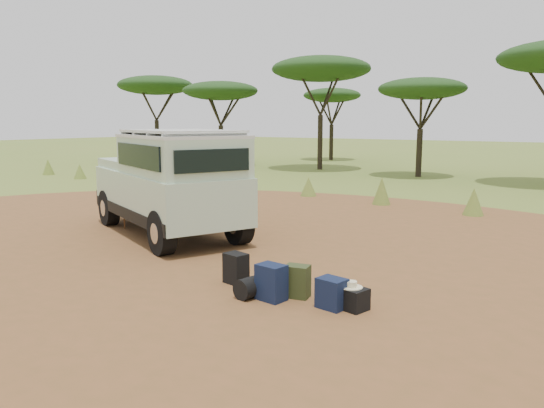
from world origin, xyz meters
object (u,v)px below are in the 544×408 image
Objects in this scene: backpack_black at (236,269)px; hard_case at (351,298)px; walking_staff at (124,205)px; duffel_navy at (332,294)px; backpack_olive at (297,281)px; safari_vehicle at (170,185)px; backpack_navy at (271,283)px.

backpack_black is 1.13× the size of hard_case.
duffel_navy is at bearing -72.18° from walking_staff.
safari_vehicle is at bearing 144.26° from backpack_olive.
walking_staff is at bearing 166.36° from backpack_navy.
safari_vehicle reaches higher than walking_staff.
safari_vehicle is 9.80× the size of backpack_navy.
backpack_black is at bearing -175.64° from duffel_navy.
backpack_navy is 1.22× the size of hard_case.
safari_vehicle is 6.29m from hard_case.
backpack_olive is (1.22, -0.03, -0.00)m from backpack_black.
backpack_navy is at bearing -138.94° from backpack_olive.
backpack_olive is 0.69m from duffel_navy.
backpack_navy is at bearing -8.15° from backpack_black.
walking_staff is at bearing 171.73° from backpack_black.
backpack_olive is at bearing 59.81° from backpack_navy.
duffel_navy is at bearing 0.24° from safari_vehicle.
backpack_black is 1.04m from backpack_navy.
hard_case is (0.92, -0.00, -0.09)m from backpack_olive.
backpack_navy is (0.97, -0.37, 0.02)m from backpack_black.
duffel_navy is at bearing -137.60° from hard_case.
duffel_navy is at bearing 7.51° from backpack_black.
walking_staff is 6.55m from backpack_olive.
safari_vehicle is 6.11m from duffel_navy.
backpack_olive is 1.11× the size of hard_case.
safari_vehicle is at bearing 166.68° from duffel_navy.
backpack_black reaches higher than hard_case.
backpack_olive is (0.26, 0.34, -0.02)m from backpack_navy.
walking_staff is 7.24m from duffel_navy.
hard_case is (0.24, 0.13, -0.06)m from duffel_navy.
backpack_black is at bearing 166.46° from backpack_navy.
backpack_black is 2.14m from hard_case.
safari_vehicle reaches higher than backpack_black.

